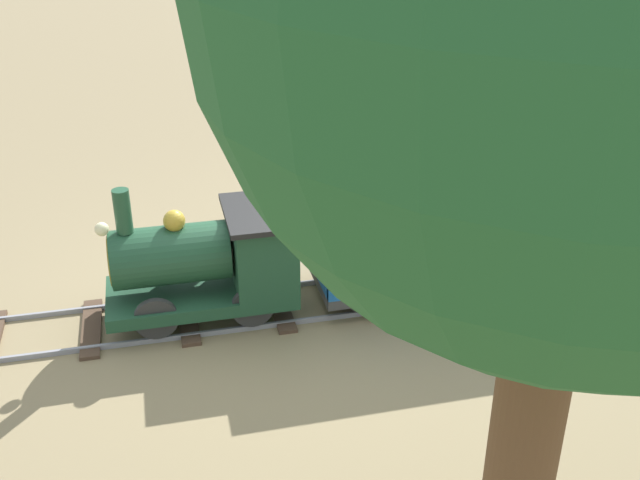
{
  "coord_description": "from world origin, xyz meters",
  "views": [
    {
      "loc": [
        -4.99,
        1.24,
        3.15
      ],
      "look_at": [
        0.0,
        0.06,
        0.55
      ],
      "focal_mm": 42.33,
      "sensor_mm": 36.0,
      "label": 1
    }
  ],
  "objects": [
    {
      "name": "conductor_person",
      "position": [
        1.14,
        0.3,
        0.96
      ],
      "size": [
        0.3,
        0.3,
        1.62
      ],
      "color": "#282D47",
      "rests_on": "ground_plane"
    },
    {
      "name": "locomotive",
      "position": [
        0.0,
        0.88,
        0.48
      ],
      "size": [
        0.75,
        1.45,
        1.06
      ],
      "color": "#1E472D",
      "rests_on": "ground_plane"
    },
    {
      "name": "ground_plane",
      "position": [
        0.0,
        0.0,
        0.0
      ],
      "size": [
        60.0,
        60.0,
        0.0
      ],
      "primitive_type": "plane",
      "color": "#8C7A56"
    },
    {
      "name": "passenger_car",
      "position": [
        0.0,
        -0.87,
        0.42
      ],
      "size": [
        0.85,
        2.0,
        0.97
      ],
      "color": "#3F3F3F",
      "rests_on": "ground_plane"
    },
    {
      "name": "track",
      "position": [
        0.0,
        0.03,
        0.02
      ],
      "size": [
        0.79,
        5.7,
        0.04
      ],
      "color": "gray",
      "rests_on": "ground_plane"
    }
  ]
}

